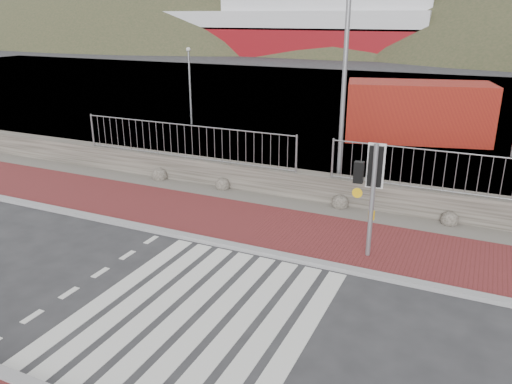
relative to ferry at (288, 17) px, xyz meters
The scene contains 14 objects.
ground 72.44m from the ferry, 70.05° to the right, with size 220.00×220.00×0.00m, color #28282B.
sidewalk_far 68.23m from the ferry, 68.75° to the right, with size 40.00×3.00×0.08m, color maroon.
kerb_far 69.63m from the ferry, 69.20° to the right, with size 40.00×0.25×0.12m, color gray.
zebra_crossing 72.43m from the ferry, 70.05° to the right, with size 4.62×5.60×0.01m.
gravel_strip 66.38m from the ferry, 68.13° to the right, with size 40.00×1.50×0.06m, color #59544C.
stone_wall 65.61m from the ferry, 67.86° to the right, with size 40.00×0.60×0.90m, color #413D36.
railing 65.66m from the ferry, 67.91° to the right, with size 18.07×0.07×1.22m.
quay 47.29m from the ferry, 58.36° to the right, with size 120.00×40.00×0.50m, color #4C4C4F.
water 25.72m from the ferry, 11.47° to the right, with size 220.00×50.00×0.05m, color #3F4C54.
ferry is the anchor object (origin of this frame).
hills_backdrop 46.83m from the ferry, 32.50° to the left, with size 254.00×90.00×100.00m.
traffic_signal_far 69.58m from the ferry, 67.01° to the right, with size 0.70×0.28×2.93m.
streetlight 65.00m from the ferry, 67.03° to the right, with size 1.75×0.68×8.44m.
shipping_container 57.18m from the ferry, 62.41° to the right, with size 6.59×2.75×2.75m, color maroon.
Camera 1 is at (4.70, -7.43, 5.73)m, focal length 35.00 mm.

